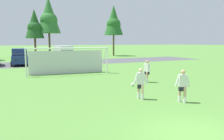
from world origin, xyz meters
name	(u,v)px	position (x,y,z in m)	size (l,w,h in m)	color
ground_plane	(69,75)	(0.00, 15.00, 0.00)	(400.00, 400.00, 0.00)	#518438
parking_lot_strip	(45,63)	(0.00, 27.54, 0.00)	(52.00, 8.40, 0.01)	#4C4C51
soccer_ball	(133,84)	(2.57, 7.98, 0.11)	(0.22, 0.22, 0.22)	white
soccer_goal	(67,60)	(0.13, 15.73, 1.29)	(7.56, 2.58, 2.57)	white
player_striker_near	(147,71)	(4.28, 8.80, 0.82)	(0.34, 0.75, 1.64)	tan
player_defender_far	(182,86)	(2.58, 3.30, 0.82)	(0.65, 0.49, 1.64)	tan
player_winger_left	(141,84)	(1.07, 4.76, 0.82)	(0.62, 0.54, 1.64)	beige
parked_car_slot_left	(20,57)	(-3.32, 26.46, 1.11)	(2.35, 4.71, 2.16)	navy
parked_car_slot_center_left	(43,57)	(-0.32, 27.19, 0.88)	(2.14, 4.25, 1.72)	black
parked_car_slot_center	(64,54)	(2.56, 26.75, 1.34)	(2.23, 4.82, 2.52)	silver
tree_center_back	(34,25)	(0.15, 37.71, 6.07)	(3.31, 3.31, 8.84)	brown
tree_mid_right	(49,16)	(2.75, 38.03, 7.70)	(4.20, 4.20, 11.19)	brown
tree_right_edge	(114,21)	(16.84, 39.48, 7.51)	(4.10, 4.10, 10.93)	brown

